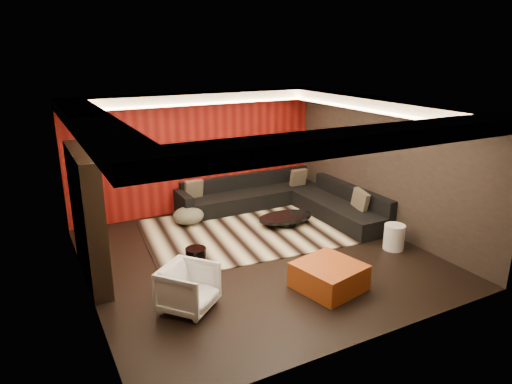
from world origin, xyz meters
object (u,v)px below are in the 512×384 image
coffee_table (285,220)px  sectional_sofa (284,201)px  drum_stool (196,260)px  armchair (189,288)px  white_side_table (394,237)px  orange_ottoman (329,276)px

coffee_table → sectional_sofa: (0.46, 0.81, 0.14)m
drum_stool → armchair: 1.18m
coffee_table → armchair: armchair is taller
coffee_table → armchair: size_ratio=1.64×
white_side_table → orange_ottoman: bearing=-162.4°
drum_stool → orange_ottoman: bearing=-42.0°
coffee_table → orange_ottoman: 2.79m
armchair → coffee_table: bearing=-4.0°
drum_stool → orange_ottoman: drum_stool is taller
coffee_table → sectional_sofa: size_ratio=0.34×
orange_ottoman → sectional_sofa: sectional_sofa is taller
sectional_sofa → coffee_table: bearing=-119.8°
white_side_table → sectional_sofa: (-0.77, 2.83, 0.01)m
white_side_table → orange_ottoman: (-2.03, -0.64, -0.04)m
coffee_table → white_side_table: white_side_table is taller
white_side_table → sectional_sofa: 2.93m
sectional_sofa → orange_ottoman: bearing=-110.0°
orange_ottoman → sectional_sofa: (1.27, 3.48, 0.05)m
coffee_table → armchair: 3.74m
drum_stool → sectional_sofa: sectional_sofa is taller
coffee_table → white_side_table: (1.23, -2.02, 0.12)m
orange_ottoman → white_side_table: bearing=17.6°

